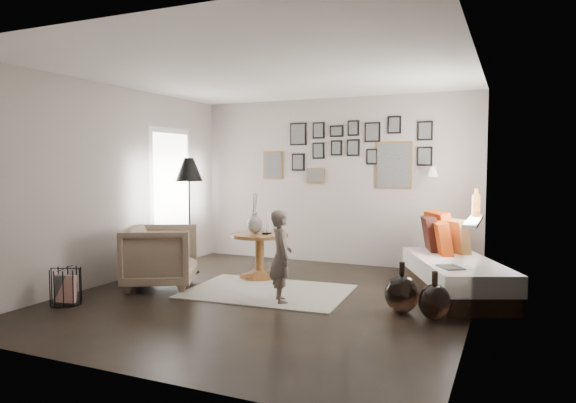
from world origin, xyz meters
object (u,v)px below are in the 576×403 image
at_px(daybed, 456,270).
at_px(floor_lamp, 189,174).
at_px(demijohn_small, 434,302).
at_px(child, 281,256).
at_px(magazine_basket, 66,287).
at_px(armchair, 161,256).
at_px(demijohn_large, 402,293).
at_px(pedestal_table, 260,257).
at_px(vase, 255,221).

xyz_separation_m(daybed, floor_lamp, (-3.64, -0.26, 1.14)).
xyz_separation_m(demijohn_small, child, (-1.68, -0.01, 0.34)).
xyz_separation_m(daybed, magazine_basket, (-3.93, -2.25, -0.09)).
distance_m(demijohn_small, child, 1.72).
distance_m(armchair, demijohn_large, 3.05).
bearing_deg(pedestal_table, vase, 165.96).
relative_size(pedestal_table, armchair, 0.91).
bearing_deg(vase, daybed, 3.32).
xyz_separation_m(vase, floor_lamp, (-1.00, -0.11, 0.64)).
height_order(pedestal_table, demijohn_large, pedestal_table).
height_order(demijohn_small, child, child).
bearing_deg(demijohn_small, daybed, 85.72).
bearing_deg(floor_lamp, daybed, 4.15).
xyz_separation_m(vase, demijohn_large, (2.21, -0.92, -0.58)).
xyz_separation_m(floor_lamp, magazine_basket, (-0.29, -1.98, -1.23)).
distance_m(pedestal_table, magazine_basket, 2.48).
bearing_deg(vase, demijohn_small, -22.05).
xyz_separation_m(daybed, armchair, (-3.48, -1.14, 0.10)).
height_order(daybed, magazine_basket, daybed).
bearing_deg(demijohn_large, pedestal_table, 157.16).
bearing_deg(child, vase, 4.69).
xyz_separation_m(pedestal_table, demijohn_small, (2.48, -1.02, -0.10)).
height_order(pedestal_table, armchair, armchair).
relative_size(floor_lamp, magazine_basket, 3.97).
bearing_deg(armchair, child, -119.07).
height_order(vase, demijohn_small, vase).
height_order(vase, armchair, vase).
bearing_deg(demijohn_large, floor_lamp, 165.89).
distance_m(vase, demijohn_large, 2.46).
relative_size(pedestal_table, magazine_basket, 1.88).
relative_size(pedestal_table, demijohn_small, 1.59).
bearing_deg(floor_lamp, demijohn_large, -14.11).
distance_m(daybed, magazine_basket, 4.53).
bearing_deg(vase, child, -50.11).
distance_m(vase, child, 1.39).
xyz_separation_m(floor_lamp, demijohn_small, (3.55, -0.92, -1.24)).
distance_m(magazine_basket, demijohn_small, 3.98).
height_order(armchair, demijohn_small, armchair).
bearing_deg(magazine_basket, pedestal_table, 56.66).
height_order(pedestal_table, vase, vase).
bearing_deg(floor_lamp, demijohn_small, -14.60).
distance_m(pedestal_table, armchair, 1.34).
xyz_separation_m(vase, magazine_basket, (-1.28, -2.09, -0.59)).
relative_size(armchair, magazine_basket, 2.07).
bearing_deg(child, daybed, -91.14).
relative_size(armchair, demijohn_small, 1.76).
height_order(magazine_basket, demijohn_large, demijohn_large).
bearing_deg(demijohn_small, vase, 157.95).
relative_size(floor_lamp, child, 1.58).
height_order(floor_lamp, magazine_basket, floor_lamp).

